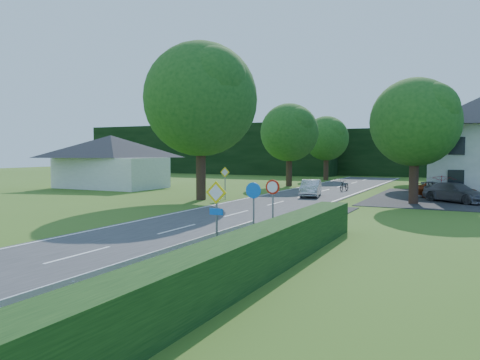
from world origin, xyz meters
The scene contains 27 objects.
road centered at (0.00, 20.00, 0.02)m, with size 7.00×80.00×0.04m, color #323234.
footpath centered at (4.95, 2.00, 0.02)m, with size 1.50×44.00×0.04m, color black.
parking_pad centered at (12.00, 33.00, 0.02)m, with size 14.00×16.00×0.04m, color black.
line_edge_left centered at (-3.25, 20.00, 0.04)m, with size 0.12×80.00×0.01m, color white.
line_edge_right centered at (3.25, 20.00, 0.04)m, with size 0.12×80.00×0.01m, color white.
line_centre centered at (0.00, 20.00, 0.04)m, with size 0.12×80.00×0.01m, color white, non-canonical shape.
hedge_right centered at (6.50, 0.00, 0.65)m, with size 1.20×30.00×1.30m, color black.
tree_main centered at (-6.00, 24.00, 5.82)m, with size 9.40×9.40×11.64m, color #1A4B16, non-canonical shape.
tree_left_far centered at (-5.00, 40.00, 4.29)m, with size 7.00×7.00×8.58m, color #1A4B16, non-canonical shape.
tree_right_far centered at (7.00, 42.00, 4.54)m, with size 7.40×7.40×9.09m, color #1A4B16, non-canonical shape.
tree_left_back centered at (-4.50, 52.00, 4.04)m, with size 6.60×6.60×8.07m, color #1A4B16, non-canonical shape.
tree_right_back centered at (6.00, 50.00, 3.78)m, with size 6.20×6.20×7.56m, color #1A4B16, non-canonical shape.
tree_right_mid centered at (8.50, 28.00, 4.29)m, with size 7.00×7.00×8.58m, color #1A4B16, non-canonical shape.
treeline_left centered at (-28.00, 62.00, 4.00)m, with size 44.00×6.00×8.00m, color black.
treeline_right centered at (8.00, 66.00, 3.50)m, with size 30.00×5.00×7.00m, color black.
bungalow_left centered at (-20.00, 30.00, 2.71)m, with size 11.00×6.50×5.20m.
streetlight centered at (8.06, 30.00, 4.46)m, with size 2.03×0.18×8.00m.
sign_priority_right centered at (4.30, 7.98, 1.80)m, with size 0.78×0.09×2.59m.
sign_roundabout centered at (4.30, 10.98, 1.67)m, with size 0.64×0.08×2.37m.
sign_speed_limit centered at (4.30, 12.97, 1.77)m, with size 0.64×0.11×2.37m.
sign_priority_left centered at (-4.50, 24.98, 1.72)m, with size 0.78×0.09×2.44m.
moving_car centered at (0.67, 29.65, 0.70)m, with size 1.39×4.00×1.32m, color silver.
motorcycle centered at (1.80, 35.97, 0.54)m, with size 0.66×1.89×0.99m, color black.
parked_car_red centered at (10.36, 32.68, 0.80)m, with size 1.80×4.47×1.52m, color maroon.
parked_car_silver_a centered at (11.46, 35.40, 0.88)m, with size 1.78×5.12×1.69m, color silver.
parked_car_grey centered at (11.06, 30.25, 0.72)m, with size 1.90×4.69×1.36m, color #57565C.
parasol centered at (10.05, 31.68, 0.95)m, with size 1.99×2.03×1.83m, color red.
Camera 1 is at (12.01, -5.76, 3.57)m, focal length 35.00 mm.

